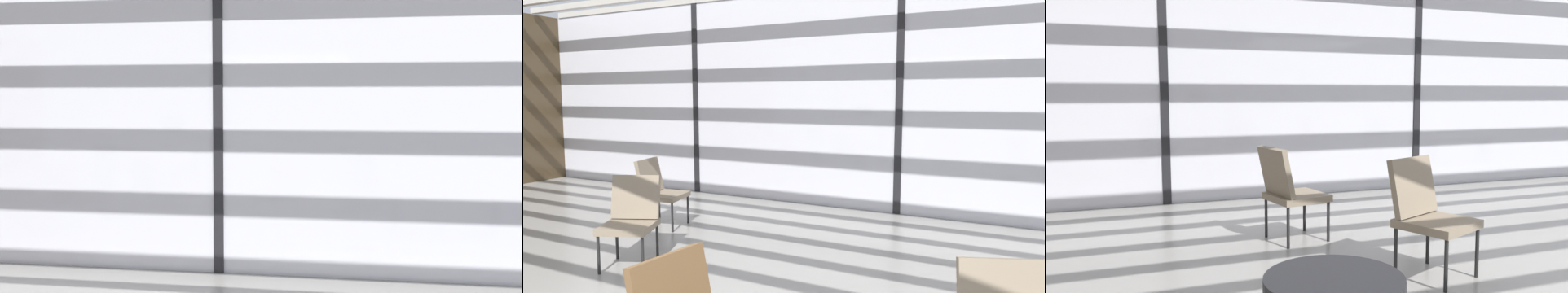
# 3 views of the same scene
# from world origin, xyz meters

# --- Properties ---
(glass_curtain_wall) EXTENTS (14.00, 0.08, 3.23)m
(glass_curtain_wall) POSITION_xyz_m (0.00, 5.20, 1.62)
(glass_curtain_wall) COLOR silver
(glass_curtain_wall) RESTS_ON ground
(window_mullion_0) EXTENTS (0.10, 0.12, 3.23)m
(window_mullion_0) POSITION_xyz_m (-3.50, 5.20, 1.62)
(window_mullion_0) COLOR black
(window_mullion_0) RESTS_ON ground
(window_mullion_1) EXTENTS (0.10, 0.12, 3.23)m
(window_mullion_1) POSITION_xyz_m (0.00, 5.20, 1.62)
(window_mullion_1) COLOR black
(window_mullion_1) RESTS_ON ground
(parked_airplane) EXTENTS (13.50, 3.96, 3.96)m
(parked_airplane) POSITION_xyz_m (-0.02, 10.45, 1.98)
(parked_airplane) COLOR #B2BCD6
(parked_airplane) RESTS_ON ground
(lounge_chair_0) EXTENTS (0.61, 0.58, 0.87)m
(lounge_chair_0) POSITION_xyz_m (-2.58, 3.15, 0.49)
(lounge_chair_0) COLOR #7F705B
(lounge_chair_0) RESTS_ON ground
(lounge_chair_3) EXTENTS (0.65, 0.67, 0.87)m
(lounge_chair_3) POSITION_xyz_m (-1.88, 1.98, 0.49)
(lounge_chair_3) COLOR #7F705B
(lounge_chair_3) RESTS_ON ground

